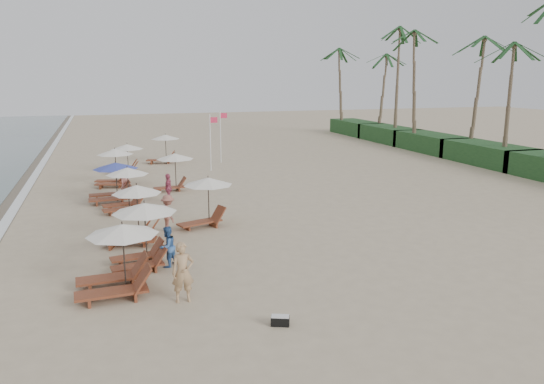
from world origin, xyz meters
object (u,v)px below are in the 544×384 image
object	(u,v)px
lounger_station_3	(124,190)
inland_station_1	(173,167)
beachgoer_far_a	(168,188)
beachgoer_far_b	(125,181)
beachgoer_mid_a	(167,247)
inland_station_0	(204,198)
lounger_station_1	(140,234)
beachgoer_mid_b	(168,213)
flag_pole_near	(211,140)
lounger_station_0	(115,262)
lounger_station_2	(130,219)
inland_station_2	(163,147)
lounger_station_5	(112,167)
duffel_bag	(280,320)
lounger_station_6	(125,158)
lounger_station_4	(111,183)
beachgoer_near	(183,272)

from	to	relation	value
lounger_station_3	inland_station_1	xyz separation A→B (m)	(3.04, 4.28, 0.34)
beachgoer_far_a	beachgoer_far_b	world-z (taller)	beachgoer_far_b
lounger_station_3	beachgoer_mid_a	bearing A→B (deg)	-82.84
inland_station_0	lounger_station_1	bearing A→B (deg)	-125.04
beachgoer_mid_b	flag_pole_near	xyz separation A→B (m)	(4.89, 14.52, 1.44)
lounger_station_0	lounger_station_2	xyz separation A→B (m)	(0.78, 5.30, -0.02)
inland_station_2	beachgoer_mid_b	bearing A→B (deg)	-95.86
lounger_station_5	beachgoer_mid_b	size ratio (longest dim) A/B	1.53
inland_station_1	beachgoer_far_b	distance (m)	2.97
lounger_station_1	beachgoer_mid_a	size ratio (longest dim) A/B	1.69
inland_station_0	beachgoer_far_b	world-z (taller)	inland_station_0
lounger_station_1	lounger_station_5	size ratio (longest dim) A/B	0.99
beachgoer_far_b	duffel_bag	xyz separation A→B (m)	(3.28, -18.05, -0.70)
lounger_station_0	beachgoer_mid_a	distance (m)	2.67
lounger_station_6	beachgoer_mid_b	xyz separation A→B (m)	(1.13, -15.49, -0.23)
inland_station_1	flag_pole_near	world-z (taller)	flag_pole_near
inland_station_0	beachgoer_far_a	distance (m)	5.23
lounger_station_4	lounger_station_2	bearing A→B (deg)	-85.83
lounger_station_4	duffel_bag	xyz separation A→B (m)	(4.03, -16.81, -0.91)
beachgoer_near	duffel_bag	xyz separation A→B (m)	(2.29, -2.41, -0.80)
beachgoer_far_b	flag_pole_near	bearing A→B (deg)	-16.83
lounger_station_6	beachgoer_mid_b	distance (m)	15.53
inland_station_0	beachgoer_mid_a	world-z (taller)	inland_station_0
inland_station_0	beachgoer_far_b	distance (m)	8.30
lounger_station_0	lounger_station_6	world-z (taller)	lounger_station_0
lounger_station_3	beachgoer_near	size ratio (longest dim) A/B	1.33
inland_station_0	beachgoer_near	size ratio (longest dim) A/B	1.48
lounger_station_5	inland_station_1	world-z (taller)	lounger_station_5
lounger_station_2	lounger_station_6	distance (m)	16.56
beachgoer_mid_b	beachgoer_far_a	xyz separation A→B (m)	(0.68, 5.42, -0.02)
beachgoer_far_a	flag_pole_near	xyz separation A→B (m)	(4.21, 9.10, 1.46)
lounger_station_0	inland_station_0	bearing A→B (deg)	58.29
lounger_station_6	duffel_bag	xyz separation A→B (m)	(2.93, -25.57, -0.92)
beachgoer_near	beachgoer_far_b	world-z (taller)	beachgoer_near
lounger_station_0	lounger_station_1	distance (m)	2.36
beachgoer_far_b	inland_station_2	bearing A→B (deg)	10.26
inland_station_2	beachgoer_far_a	distance (m)	13.81
lounger_station_3	beachgoer_mid_b	distance (m)	4.62
lounger_station_6	inland_station_2	xyz separation A→B (m)	(3.10, 3.68, 0.24)
lounger_station_4	beachgoer_far_b	distance (m)	1.46
beachgoer_mid_b	beachgoer_far_a	size ratio (longest dim) A/B	1.03
lounger_station_3	lounger_station_6	world-z (taller)	lounger_station_3
beachgoer_far_a	beachgoer_mid_b	bearing A→B (deg)	7.16
lounger_station_6	beachgoer_far_b	xyz separation A→B (m)	(-0.35, -7.52, -0.22)
lounger_station_1	beachgoer_near	distance (m)	3.61
inland_station_2	flag_pole_near	distance (m)	5.57
lounger_station_0	beachgoer_mid_b	distance (m)	6.81
lounger_station_2	duffel_bag	world-z (taller)	lounger_station_2
lounger_station_1	beachgoer_far_b	size ratio (longest dim) A/B	1.50
inland_station_1	beachgoer_mid_b	xyz separation A→B (m)	(-1.36, -8.57, -0.62)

